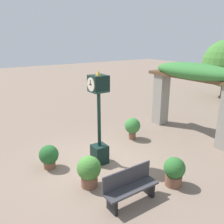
{
  "coord_description": "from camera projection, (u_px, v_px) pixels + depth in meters",
  "views": [
    {
      "loc": [
        6.1,
        -3.56,
        4.03
      ],
      "look_at": [
        -0.04,
        0.61,
        1.7
      ],
      "focal_mm": 38.0,
      "sensor_mm": 36.0,
      "label": 1
    }
  ],
  "objects": [
    {
      "name": "potted_plant_near_right",
      "position": [
        132.0,
        127.0,
        9.74
      ],
      "size": [
        0.65,
        0.65,
        0.91
      ],
      "color": "brown",
      "rests_on": "ground"
    },
    {
      "name": "ground_plane",
      "position": [
        98.0,
        164.0,
        7.93
      ],
      "size": [
        60.0,
        60.0,
        0.0
      ],
      "primitive_type": "plane",
      "color": "#7F6B5B"
    },
    {
      "name": "potted_plant_far_right",
      "position": [
        89.0,
        170.0,
        6.61
      ],
      "size": [
        0.68,
        0.68,
        0.91
      ],
      "color": "brown",
      "rests_on": "ground"
    },
    {
      "name": "pergola",
      "position": [
        193.0,
        83.0,
        9.73
      ],
      "size": [
        4.6,
        1.15,
        3.07
      ],
      "color": "gray",
      "rests_on": "ground"
    },
    {
      "name": "potted_plant_near_left",
      "position": [
        49.0,
        156.0,
        7.58
      ],
      "size": [
        0.62,
        0.62,
        0.78
      ],
      "color": "brown",
      "rests_on": "ground"
    },
    {
      "name": "park_bench",
      "position": [
        130.0,
        187.0,
        5.99
      ],
      "size": [
        0.42,
        1.49,
        0.89
      ],
      "rotation": [
        0.0,
        0.0,
        1.57
      ],
      "color": "#38383D",
      "rests_on": "ground"
    },
    {
      "name": "pedestal_clock",
      "position": [
        99.0,
        120.0,
        7.56
      ],
      "size": [
        0.51,
        0.56,
        3.1
      ],
      "color": "black",
      "rests_on": "ground"
    },
    {
      "name": "potted_plant_far_left",
      "position": [
        174.0,
        171.0,
        6.67
      ],
      "size": [
        0.61,
        0.61,
        0.85
      ],
      "color": "brown",
      "rests_on": "ground"
    }
  ]
}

